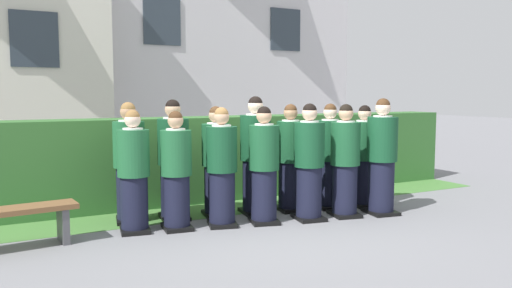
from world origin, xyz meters
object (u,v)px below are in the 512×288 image
student_rear_row_2 (216,164)px  wooden_bench (11,219)px  student_front_row_1 (176,173)px  student_front_row_4 (309,165)px  student_rear_row_3 (255,158)px  student_front_row_5 (345,163)px  student_front_row_0 (134,174)px  student_front_row_6 (382,159)px  student_front_row_2 (222,170)px  student_rear_row_5 (330,159)px  student_front_row_3 (264,168)px  student_rear_row_0 (129,165)px  student_rear_row_6 (364,158)px  student_rear_row_4 (290,160)px  student_rear_row_1 (174,162)px

student_rear_row_2 → wooden_bench: student_rear_row_2 is taller
student_front_row_1 → student_front_row_4: student_front_row_4 is taller
student_front_row_1 → student_rear_row_3: 1.35m
student_front_row_4 → student_rear_row_2: (-1.04, 0.82, -0.02)m
student_front_row_5 → wooden_bench: student_front_row_5 is taller
student_front_row_0 → wooden_bench: 1.47m
student_front_row_5 → student_front_row_6: size_ratio=0.95×
student_front_row_2 → student_front_row_5: size_ratio=0.98×
student_front_row_6 → student_rear_row_5: student_front_row_6 is taller
student_front_row_2 → student_front_row_3: bearing=-13.0°
student_rear_row_0 → student_front_row_1: bearing=-56.7°
student_front_row_0 → student_rear_row_6: student_rear_row_6 is taller
student_front_row_6 → student_rear_row_5: (-0.44, 0.66, -0.04)m
student_front_row_6 → student_rear_row_4: 1.33m
student_rear_row_1 → student_rear_row_2: 0.61m
student_front_row_1 → student_front_row_6: student_front_row_6 is taller
student_front_row_2 → student_rear_row_5: bearing=5.9°
student_front_row_2 → student_front_row_4: bearing=-12.6°
wooden_bench → student_rear_row_4: bearing=3.4°
student_rear_row_1 → student_rear_row_3: bearing=-11.8°
student_front_row_2 → student_front_row_6: 2.38m
student_front_row_1 → student_rear_row_1: 0.57m
student_front_row_0 → student_front_row_6: bearing=-11.5°
student_rear_row_1 → student_rear_row_6: (2.89, -0.58, -0.05)m
student_front_row_4 → student_rear_row_5: student_front_row_4 is taller
student_rear_row_0 → student_rear_row_5: 2.97m
student_rear_row_0 → student_rear_row_1: size_ratio=0.98×
student_rear_row_0 → student_front_row_5: bearing=-21.5°
student_front_row_3 → wooden_bench: (-3.09, 0.23, -0.40)m
student_front_row_6 → student_rear_row_2: bearing=154.8°
student_front_row_2 → student_rear_row_2: size_ratio=1.00×
student_front_row_6 → student_front_row_5: bearing=166.4°
student_rear_row_3 → student_rear_row_6: 1.76m
student_front_row_5 → student_rear_row_0: 3.01m
student_front_row_2 → student_front_row_3: size_ratio=0.99×
student_rear_row_6 → student_front_row_6: bearing=-101.8°
student_rear_row_2 → wooden_bench: (-2.68, -0.45, -0.40)m
student_front_row_0 → student_front_row_1: bearing=-13.7°
student_front_row_0 → student_rear_row_3: (1.83, 0.17, 0.08)m
student_front_row_0 → student_rear_row_6: (3.55, -0.17, 0.01)m
student_front_row_1 → student_front_row_4: 1.83m
student_front_row_2 → student_rear_row_0: (-1.03, 0.77, 0.03)m
wooden_bench → student_rear_row_5: bearing=1.2°
student_front_row_3 → student_rear_row_2: student_front_row_3 is taller
student_front_row_5 → student_rear_row_1: student_rear_row_1 is taller
student_front_row_2 → student_front_row_3: student_front_row_3 is taller
student_rear_row_1 → student_rear_row_5: bearing=-10.9°
student_front_row_3 → student_rear_row_2: size_ratio=1.01×
student_rear_row_1 → student_rear_row_3: 1.19m
student_front_row_1 → student_rear_row_0: (-0.44, 0.67, 0.05)m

